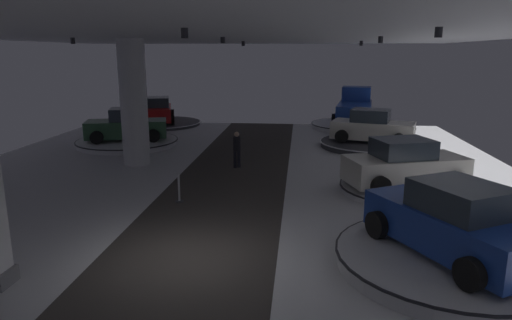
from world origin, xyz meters
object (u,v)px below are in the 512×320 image
at_px(display_platform_far_right, 372,144).
at_px(column_left, 134,103).
at_px(visitor_walking_near, 237,147).
at_px(display_car_far_right, 372,127).
at_px(display_car_mid_right, 405,165).
at_px(pickup_truck_deep_right, 355,109).
at_px(display_platform_far_left, 128,142).
at_px(display_platform_deep_left, 158,123).
at_px(display_car_near_right, 454,222).
at_px(display_platform_deep_right, 354,125).
at_px(display_car_deep_left, 158,111).
at_px(display_car_far_left, 127,126).
at_px(display_platform_near_right, 449,260).
at_px(display_platform_mid_right, 404,188).

bearing_deg(display_platform_far_right, column_left, -156.49).
bearing_deg(visitor_walking_near, display_car_far_right, 38.29).
bearing_deg(display_car_far_right, display_car_mid_right, -90.37).
height_order(pickup_truck_deep_right, display_platform_far_right, pickup_truck_deep_right).
bearing_deg(display_platform_far_left, display_car_mid_right, -29.44).
xyz_separation_m(display_platform_far_left, display_car_mid_right, (13.07, -7.37, 0.84)).
xyz_separation_m(display_platform_deep_left, display_car_near_right, (13.37, -20.61, 1.01)).
height_order(display_platform_deep_right, display_platform_far_left, display_platform_deep_right).
relative_size(display_car_deep_left, display_car_far_left, 1.00).
bearing_deg(column_left, pickup_truck_deep_right, 46.42).
height_order(display_platform_deep_left, display_car_deep_left, display_car_deep_left).
bearing_deg(display_platform_far_left, display_platform_near_right, -46.32).
height_order(display_platform_deep_right, display_platform_far_right, display_platform_deep_right).
bearing_deg(display_car_deep_left, display_platform_far_left, -85.99).
height_order(pickup_truck_deep_right, display_platform_mid_right, pickup_truck_deep_right).
bearing_deg(display_platform_far_right, display_platform_mid_right, -90.37).
height_order(column_left, display_car_near_right, column_left).
xyz_separation_m(display_platform_deep_left, display_car_far_right, (13.62, -6.41, 0.94)).
distance_m(display_car_mid_right, visitor_walking_near, 7.10).
bearing_deg(display_car_far_left, display_platform_deep_left, 94.31).
height_order(display_platform_far_left, visitor_walking_near, visitor_walking_near).
xyz_separation_m(display_platform_mid_right, display_car_mid_right, (-0.03, -0.01, 0.87)).
height_order(display_platform_deep_right, display_car_near_right, display_car_near_right).
xyz_separation_m(display_platform_deep_right, display_car_deep_left, (-13.40, 0.06, 0.81)).
xyz_separation_m(display_car_near_right, display_platform_far_left, (-12.86, 13.48, -0.98)).
bearing_deg(display_car_far_right, display_car_near_right, -91.05).
bearing_deg(display_car_near_right, display_platform_near_right, 118.81).
relative_size(display_car_deep_left, display_platform_mid_right, 0.99).
relative_size(display_platform_deep_right, display_platform_far_left, 1.05).
distance_m(pickup_truck_deep_right, display_platform_mid_right, 14.77).
bearing_deg(visitor_walking_near, pickup_truck_deep_right, 61.71).
height_order(display_car_near_right, visitor_walking_near, display_car_near_right).
relative_size(display_platform_far_right, display_car_far_left, 1.21).
distance_m(display_car_deep_left, display_car_far_left, 7.12).
distance_m(display_car_deep_left, display_platform_far_left, 7.17).
relative_size(display_platform_deep_left, display_car_deep_left, 1.29).
relative_size(display_car_far_right, display_platform_mid_right, 0.99).
bearing_deg(column_left, display_car_deep_left, 102.64).
distance_m(display_platform_far_right, display_platform_far_left, 13.17).
bearing_deg(display_platform_mid_right, column_left, 163.68).
relative_size(display_platform_far_left, display_platform_mid_right, 1.19).
distance_m(column_left, display_car_far_left, 4.89).
bearing_deg(display_platform_near_right, display_car_far_left, 133.60).
bearing_deg(pickup_truck_deep_right, display_car_far_right, -88.53).
height_order(display_car_far_right, display_platform_mid_right, display_car_far_right).
xyz_separation_m(display_platform_near_right, display_car_far_right, (0.27, 14.18, 0.86)).
xyz_separation_m(pickup_truck_deep_right, display_car_far_right, (0.17, -6.63, -0.19)).
bearing_deg(display_platform_deep_left, display_car_far_right, -25.19).
xyz_separation_m(display_car_far_left, display_car_mid_right, (13.04, -7.38, -0.06)).
distance_m(display_platform_far_right, display_platform_mid_right, 8.08).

